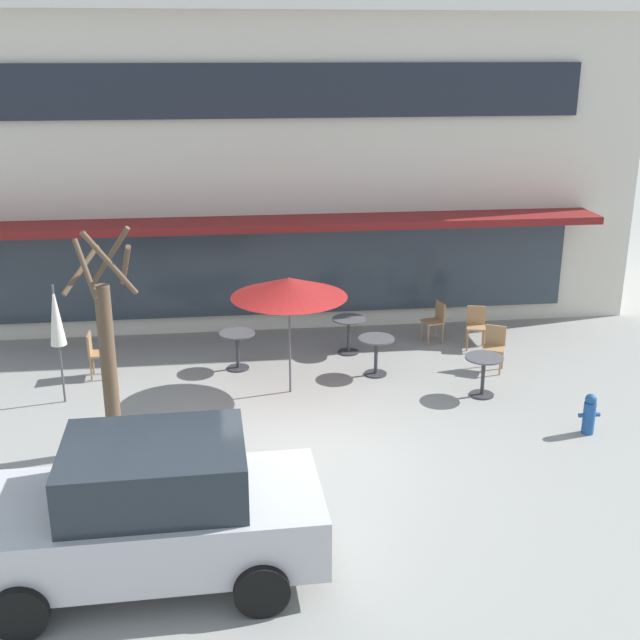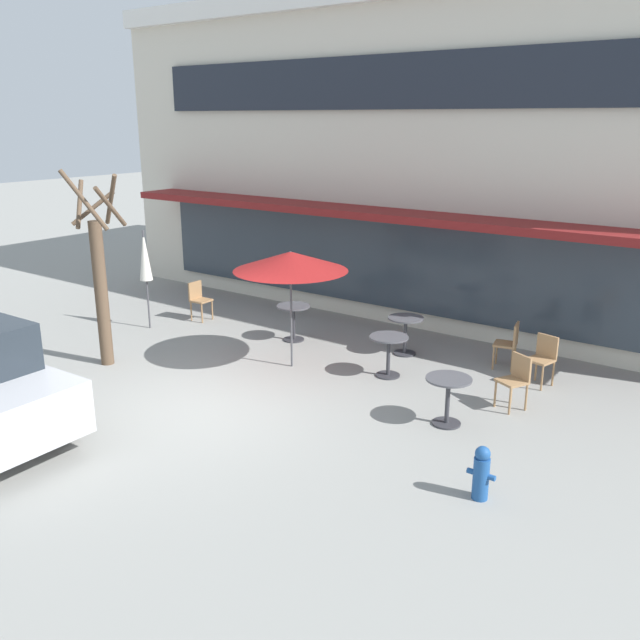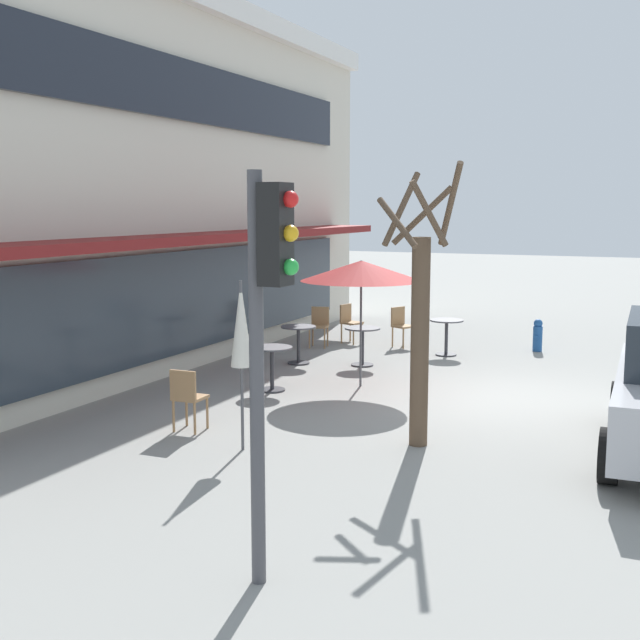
% 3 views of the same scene
% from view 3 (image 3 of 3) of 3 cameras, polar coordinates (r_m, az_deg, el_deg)
% --- Properties ---
extents(ground_plane, '(80.00, 80.00, 0.00)m').
position_cam_3_polar(ground_plane, '(13.43, 12.85, -5.55)').
color(ground_plane, gray).
extents(building_facade, '(16.40, 9.10, 7.25)m').
position_cam_3_polar(building_facade, '(17.86, -20.35, 9.22)').
color(building_facade, beige).
rests_on(building_facade, ground).
extents(cafe_table_near_wall, '(0.70, 0.70, 0.76)m').
position_cam_3_polar(cafe_table_near_wall, '(13.65, -3.44, -2.92)').
color(cafe_table_near_wall, '#333338').
rests_on(cafe_table_near_wall, ground).
extents(cafe_table_streetside, '(0.70, 0.70, 0.76)m').
position_cam_3_polar(cafe_table_streetside, '(17.07, 8.98, -0.79)').
color(cafe_table_streetside, '#333338').
rests_on(cafe_table_streetside, ground).
extents(cafe_table_by_tree, '(0.70, 0.70, 0.76)m').
position_cam_3_polar(cafe_table_by_tree, '(15.79, 3.03, -1.42)').
color(cafe_table_by_tree, '#333338').
rests_on(cafe_table_by_tree, ground).
extents(cafe_table_mid_patio, '(0.70, 0.70, 0.76)m').
position_cam_3_polar(cafe_table_mid_patio, '(15.96, -1.54, -1.30)').
color(cafe_table_mid_patio, '#333338').
rests_on(cafe_table_mid_patio, ground).
extents(patio_umbrella_green_folded, '(0.28, 0.28, 2.20)m').
position_cam_3_polar(patio_umbrella_green_folded, '(10.17, -5.63, -0.37)').
color(patio_umbrella_green_folded, '#4C4C51').
rests_on(patio_umbrella_green_folded, ground).
extents(patio_umbrella_cream_folded, '(2.10, 2.10, 2.20)m').
position_cam_3_polar(patio_umbrella_cream_folded, '(13.78, 2.95, 3.51)').
color(patio_umbrella_cream_folded, '#4C4C51').
rests_on(patio_umbrella_cream_folded, ground).
extents(cafe_chair_0, '(0.41, 0.41, 0.89)m').
position_cam_3_polar(cafe_chair_0, '(11.31, -9.43, -5.28)').
color(cafe_chair_0, '#9E754C').
rests_on(cafe_chair_0, ground).
extents(cafe_chair_1, '(0.47, 0.47, 0.89)m').
position_cam_3_polar(cafe_chair_1, '(17.89, -0.05, -0.25)').
color(cafe_chair_1, '#9E754C').
rests_on(cafe_chair_1, ground).
extents(cafe_chair_2, '(0.49, 0.49, 0.89)m').
position_cam_3_polar(cafe_chair_2, '(18.43, 2.09, -0.01)').
color(cafe_chair_2, '#9E754C').
rests_on(cafe_chair_2, ground).
extents(cafe_chair_3, '(0.54, 0.54, 0.89)m').
position_cam_3_polar(cafe_chair_3, '(17.98, 5.79, -0.25)').
color(cafe_chair_3, '#9E754C').
rests_on(cafe_chair_3, ground).
extents(street_tree, '(1.14, 1.14, 3.67)m').
position_cam_3_polar(street_tree, '(10.43, 7.13, 0.01)').
color(street_tree, brown).
rests_on(street_tree, ground).
extents(traffic_light_pole, '(0.26, 0.44, 3.40)m').
position_cam_3_polar(traffic_light_pole, '(6.36, -3.80, 0.66)').
color(traffic_light_pole, '#47474C').
rests_on(traffic_light_pole, ground).
extents(fire_hydrant, '(0.36, 0.20, 0.71)m').
position_cam_3_polar(fire_hydrant, '(17.98, 15.22, -1.05)').
color(fire_hydrant, '#1E4C8C').
rests_on(fire_hydrant, ground).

